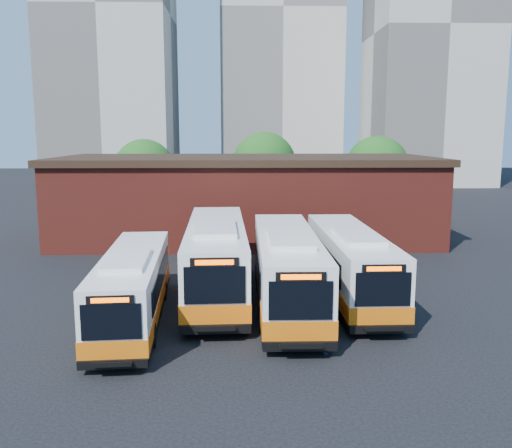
{
  "coord_description": "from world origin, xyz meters",
  "views": [
    {
      "loc": [
        -0.31,
        -22.18,
        8.1
      ],
      "look_at": [
        0.42,
        5.76,
        3.46
      ],
      "focal_mm": 38.0,
      "sensor_mm": 36.0,
      "label": 1
    }
  ],
  "objects_px": {
    "bus_west": "(133,289)",
    "bus_mideast": "(287,271)",
    "bus_east": "(350,265)",
    "transit_worker": "(326,330)",
    "bus_midwest": "(216,260)"
  },
  "relations": [
    {
      "from": "bus_midwest",
      "to": "bus_east",
      "type": "bearing_deg",
      "value": -7.61
    },
    {
      "from": "bus_mideast",
      "to": "transit_worker",
      "type": "distance_m",
      "value": 6.04
    },
    {
      "from": "bus_east",
      "to": "transit_worker",
      "type": "height_order",
      "value": "bus_east"
    },
    {
      "from": "bus_west",
      "to": "bus_midwest",
      "type": "height_order",
      "value": "bus_midwest"
    },
    {
      "from": "bus_east",
      "to": "transit_worker",
      "type": "bearing_deg",
      "value": -108.6
    },
    {
      "from": "bus_midwest",
      "to": "transit_worker",
      "type": "bearing_deg",
      "value": -63.04
    },
    {
      "from": "bus_midwest",
      "to": "bus_mideast",
      "type": "distance_m",
      "value": 4.01
    },
    {
      "from": "bus_east",
      "to": "bus_midwest",
      "type": "bearing_deg",
      "value": 173.67
    },
    {
      "from": "bus_west",
      "to": "bus_mideast",
      "type": "xyz_separation_m",
      "value": [
        6.9,
        2.13,
        0.22
      ]
    },
    {
      "from": "transit_worker",
      "to": "bus_midwest",
      "type": "bearing_deg",
      "value": 29.07
    },
    {
      "from": "bus_mideast",
      "to": "transit_worker",
      "type": "bearing_deg",
      "value": -80.37
    },
    {
      "from": "bus_mideast",
      "to": "bus_midwest",
      "type": "bearing_deg",
      "value": 149.67
    },
    {
      "from": "bus_mideast",
      "to": "bus_east",
      "type": "bearing_deg",
      "value": 23.0
    },
    {
      "from": "bus_west",
      "to": "bus_mideast",
      "type": "height_order",
      "value": "bus_mideast"
    },
    {
      "from": "bus_west",
      "to": "bus_mideast",
      "type": "distance_m",
      "value": 7.22
    }
  ]
}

